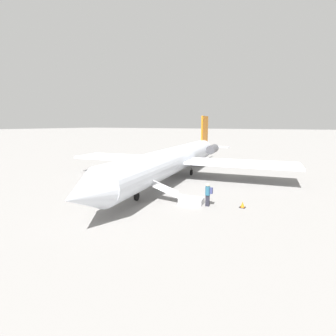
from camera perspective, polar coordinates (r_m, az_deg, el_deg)
name	(u,v)px	position (r m, az deg, el deg)	size (l,w,h in m)	color
ground_plane	(174,179)	(29.18, 1.26, -2.40)	(600.00, 600.00, 0.00)	gray
airplane_main	(177,158)	(29.77, 1.94, 2.09)	(34.07, 26.10, 7.29)	silver
boarding_stairs	(186,199)	(20.34, 3.97, -6.64)	(1.54, 4.12, 1.78)	silver
passenger	(208,193)	(19.67, 8.74, -5.42)	(0.37, 0.56, 1.74)	#23232D
traffic_cone_near_stairs	(243,205)	(20.11, 15.92, -7.71)	(0.42, 0.42, 0.46)	black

